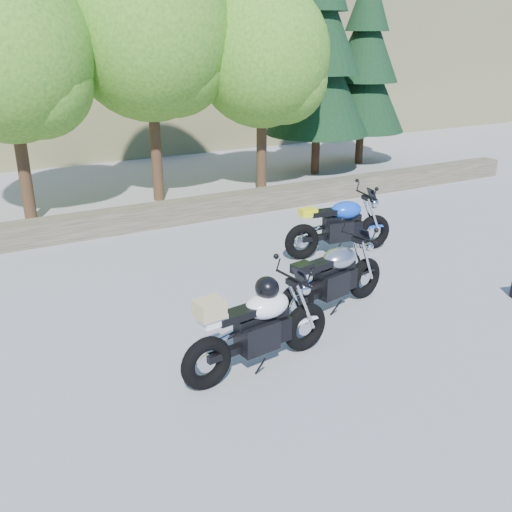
# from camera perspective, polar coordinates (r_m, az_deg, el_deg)

# --- Properties ---
(ground) EXTENTS (90.00, 90.00, 0.00)m
(ground) POSITION_cam_1_polar(r_m,az_deg,el_deg) (8.75, 1.96, -6.91)
(ground) COLOR gray
(ground) RESTS_ON ground
(stone_wall) EXTENTS (22.00, 0.55, 0.50)m
(stone_wall) POSITION_cam_1_polar(r_m,az_deg,el_deg) (13.34, -9.99, 4.04)
(stone_wall) COLOR #4B4032
(stone_wall) RESTS_ON ground
(tree_decid_left) EXTENTS (3.67, 3.67, 5.62)m
(tree_decid_left) POSITION_cam_1_polar(r_m,az_deg,el_deg) (13.88, -23.11, 17.63)
(tree_decid_left) COLOR #382314
(tree_decid_left) RESTS_ON ground
(tree_decid_mid) EXTENTS (4.08, 4.08, 6.24)m
(tree_decid_mid) POSITION_cam_1_polar(r_m,az_deg,el_deg) (14.98, -10.17, 20.63)
(tree_decid_mid) COLOR #382314
(tree_decid_mid) RESTS_ON ground
(tree_decid_right) EXTENTS (3.54, 3.54, 5.41)m
(tree_decid_right) POSITION_cam_1_polar(r_m,az_deg,el_deg) (15.59, 1.07, 18.96)
(tree_decid_right) COLOR #382314
(tree_decid_right) RESTS_ON ground
(conifer_near) EXTENTS (3.17, 3.17, 7.06)m
(conifer_near) POSITION_cam_1_polar(r_m,az_deg,el_deg) (17.97, 6.36, 19.73)
(conifer_near) COLOR #382314
(conifer_near) RESTS_ON ground
(conifer_far) EXTENTS (2.82, 2.82, 6.27)m
(conifer_far) POSITION_cam_1_polar(r_m,az_deg,el_deg) (19.77, 10.83, 18.44)
(conifer_far) COLOR #382314
(conifer_far) RESTS_ON ground
(silver_bike) EXTENTS (2.26, 0.78, 1.14)m
(silver_bike) POSITION_cam_1_polar(r_m,az_deg,el_deg) (9.04, 7.73, -2.24)
(silver_bike) COLOR black
(silver_bike) RESTS_ON ground
(white_bike) EXTENTS (2.30, 0.73, 1.27)m
(white_bike) POSITION_cam_1_polar(r_m,az_deg,el_deg) (7.41, 0.18, -7.00)
(white_bike) COLOR black
(white_bike) RESTS_ON ground
(blue_bike) EXTENTS (2.35, 0.74, 1.18)m
(blue_bike) POSITION_cam_1_polar(r_m,az_deg,el_deg) (11.45, 8.39, 2.94)
(blue_bike) COLOR black
(blue_bike) RESTS_ON ground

